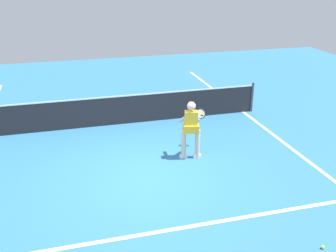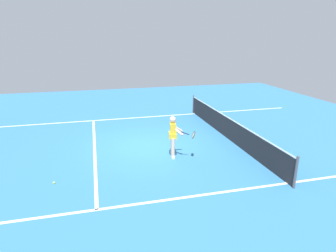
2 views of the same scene
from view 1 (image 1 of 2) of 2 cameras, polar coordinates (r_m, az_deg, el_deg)
name	(u,v)px [view 1 (image 1 of 2)]	position (r m, az deg, el deg)	size (l,w,h in m)	color
ground_plane	(146,178)	(9.50, -3.19, -7.50)	(26.91, 26.91, 0.00)	teal
service_line_marking	(169,230)	(7.80, 0.21, -14.77)	(8.48, 0.10, 0.01)	white
sideline_right_marking	(302,157)	(11.06, 18.84, -4.22)	(0.10, 18.70, 0.01)	white
court_net	(121,110)	(12.55, -6.78, 2.34)	(9.16, 0.08, 1.03)	#4C4C51
tennis_player	(191,127)	(10.14, 3.35, -0.20)	(0.91, 0.90, 1.55)	beige
tennis_ball_near	(323,247)	(7.86, 21.43, -15.97)	(0.07, 0.07, 0.07)	#D1E533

